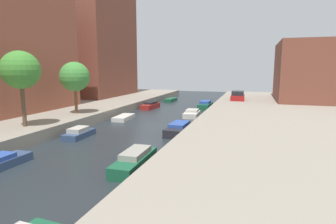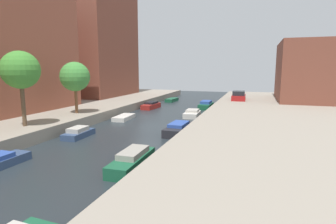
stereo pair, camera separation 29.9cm
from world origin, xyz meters
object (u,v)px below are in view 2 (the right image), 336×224
Objects in this scene: apartment_tower_far at (93,22)px; moored_boat_right_1 at (132,160)px; low_block_right at (316,71)px; moored_boat_right_4 at (206,105)px; street_tree_1 at (20,70)px; moored_boat_left_3 at (124,117)px; moored_boat_left_5 at (172,100)px; moored_boat_left_4 at (151,106)px; moored_boat_right_3 at (192,114)px; moored_boat_left_2 at (78,133)px; parked_car at (239,96)px; street_tree_2 at (75,77)px; moored_boat_right_2 at (179,129)px.

moored_boat_right_1 is (19.69, -27.25, -12.69)m from apartment_tower_far.
low_block_right is 16.19m from moored_boat_right_4.
moored_boat_left_3 is at bearing 68.91° from street_tree_1.
apartment_tower_far is 7.10× the size of moored_boat_left_5.
moored_boat_left_4 is 1.16× the size of moored_boat_right_3.
apartment_tower_far reaches higher than moored_boat_right_3.
moored_boat_left_5 is 0.87× the size of moored_boat_right_4.
low_block_right is 33.13m from moored_boat_left_2.
street_tree_1 is at bearing -111.09° from moored_boat_left_3.
street_tree_1 is 19.23m from moored_boat_left_4.
parked_car reaches higher than moored_boat_right_3.
moored_boat_right_1 reaches higher than moored_boat_right_3.
street_tree_2 is (-25.22, -19.80, -0.41)m from low_block_right.
parked_car reaches higher than moored_boat_left_4.
moored_boat_left_2 is at bearing -119.23° from moored_boat_right_3.
moored_boat_left_4 reaches higher than moored_boat_right_3.
moored_boat_left_4 is (12.35, -5.70, -12.71)m from apartment_tower_far.
apartment_tower_far is at bearing -166.80° from moored_boat_left_5.
street_tree_1 is 1.72× the size of moored_boat_left_5.
moored_boat_right_2 is (19.97, -18.62, -12.70)m from apartment_tower_far.
low_block_right is at bearing 21.57° from moored_boat_right_4.
moored_boat_right_4 is (7.01, 19.10, 0.11)m from moored_boat_left_2.
moored_boat_left_4 reaches higher than moored_boat_left_5.
moored_boat_right_3 is (-14.75, -12.85, -4.73)m from low_block_right.
moored_boat_right_3 is (6.58, -13.35, 0.10)m from moored_boat_left_5.
moored_boat_right_4 is at bearing 57.36° from moored_boat_left_3.
moored_boat_right_3 is at bearing -138.92° from low_block_right.
parked_car is 11.60m from moored_boat_left_5.
low_block_right is 3.59× the size of moored_boat_left_3.
moored_boat_right_2 is (7.40, 3.71, 0.07)m from moored_boat_left_2.
moored_boat_right_3 is at bearing -113.82° from parked_car.
street_tree_1 is at bearing -90.00° from street_tree_2.
apartment_tower_far is 5.64× the size of moored_boat_right_2.
moored_boat_left_3 is 0.81× the size of moored_boat_right_2.
moored_boat_left_5 reaches higher than moored_boat_left_3.
moored_boat_right_3 is (-4.51, -10.20, -1.19)m from parked_car.
street_tree_1 is 1.39× the size of parked_car.
parked_car is at bearing -165.50° from low_block_right.
street_tree_2 is 15.35m from moored_boat_right_1.
apartment_tower_far is at bearing 116.88° from street_tree_2.
moored_boat_right_1 is 1.29× the size of moored_boat_right_3.
moored_boat_right_4 is at bearing 69.86° from moored_boat_left_2.
moored_boat_left_3 is (3.74, 3.09, -4.46)m from street_tree_2.
low_block_right is 2.13× the size of street_tree_1.
moored_boat_left_3 is (12.52, -14.23, -12.90)m from apartment_tower_far.
moored_boat_right_1 is 16.88m from moored_boat_right_3.
moored_boat_left_5 is at bearing 116.26° from moored_boat_right_3.
street_tree_1 is at bearing -122.22° from parked_car.
street_tree_2 is at bearing -107.08° from moored_boat_left_4.
low_block_right reaches higher than moored_boat_right_2.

